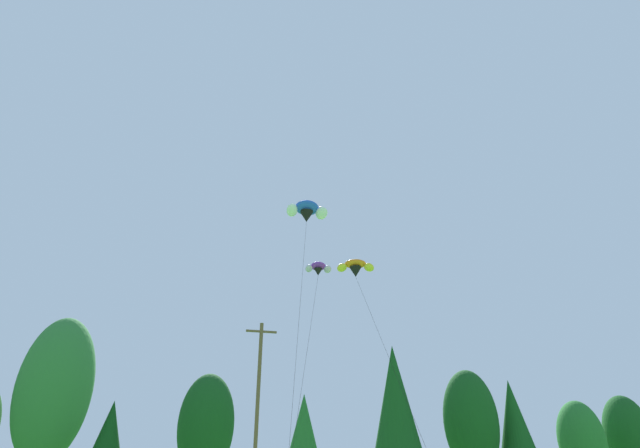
# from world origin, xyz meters

# --- Properties ---
(treeline_tree_d) EXTENTS (5.81, 5.81, 14.86)m
(treeline_tree_d) POSITION_xyz_m (-17.59, 46.19, 9.00)
(treeline_tree_d) COLOR #472D19
(treeline_tree_d) RESTS_ON ground_plane
(treeline_tree_e) EXTENTS (3.38, 3.38, 8.10)m
(treeline_tree_e) POSITION_xyz_m (-12.67, 45.10, 5.07)
(treeline_tree_e) COLOR #472D19
(treeline_tree_e) RESTS_ON ground_plane
(treeline_tree_f) EXTENTS (4.68, 4.68, 10.67)m
(treeline_tree_f) POSITION_xyz_m (-5.24, 46.11, 6.46)
(treeline_tree_f) COLOR #472D19
(treeline_tree_f) RESTS_ON ground_plane
(treeline_tree_g) EXTENTS (3.73, 3.73, 9.68)m
(treeline_tree_g) POSITION_xyz_m (3.73, 48.89, 6.06)
(treeline_tree_g) COLOR #472D19
(treeline_tree_g) RESTS_ON ground_plane
(treeline_tree_h) EXTENTS (4.62, 4.62, 13.72)m
(treeline_tree_h) POSITION_xyz_m (11.29, 44.65, 8.60)
(treeline_tree_h) COLOR #472D19
(treeline_tree_h) RESTS_ON ground_plane
(treeline_tree_i) EXTENTS (5.00, 5.00, 11.84)m
(treeline_tree_i) POSITION_xyz_m (18.83, 45.17, 7.17)
(treeline_tree_i) COLOR #472D19
(treeline_tree_i) RESTS_ON ground_plane
(treeline_tree_j) EXTENTS (4.04, 4.04, 11.07)m
(treeline_tree_j) POSITION_xyz_m (23.29, 45.05, 6.93)
(treeline_tree_j) COLOR #472D19
(treeline_tree_j) RESTS_ON ground_plane
(treeline_tree_k) EXTENTS (4.31, 4.31, 9.29)m
(treeline_tree_k) POSITION_xyz_m (29.97, 44.68, 5.62)
(treeline_tree_k) COLOR #472D19
(treeline_tree_k) RESTS_ON ground_plane
(treeline_tree_l) EXTENTS (4.55, 4.55, 10.17)m
(treeline_tree_l) POSITION_xyz_m (36.63, 46.03, 6.16)
(treeline_tree_l) COLOR #472D19
(treeline_tree_l) RESTS_ON ground_plane
(utility_pole) EXTENTS (2.20, 0.26, 12.49)m
(utility_pole) POSITION_xyz_m (-2.23, 35.38, 6.52)
(utility_pole) COLOR brown
(utility_pole) RESTS_ON ground_plane
(parafoil_kite_high_blue_white) EXTENTS (4.40, 9.22, 20.61)m
(parafoil_kite_high_blue_white) POSITION_xyz_m (0.70, 34.02, 21.27)
(parafoil_kite_high_blue_white) COLOR blue
(parafoil_kite_mid_orange) EXTENTS (2.92, 12.94, 15.67)m
(parafoil_kite_mid_orange) POSITION_xyz_m (4.33, 33.27, 16.56)
(parafoil_kite_mid_orange) COLOR orange
(parafoil_kite_far_purple) EXTENTS (4.94, 10.41, 16.07)m
(parafoil_kite_far_purple) POSITION_xyz_m (1.95, 35.39, 17.08)
(parafoil_kite_far_purple) COLOR purple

